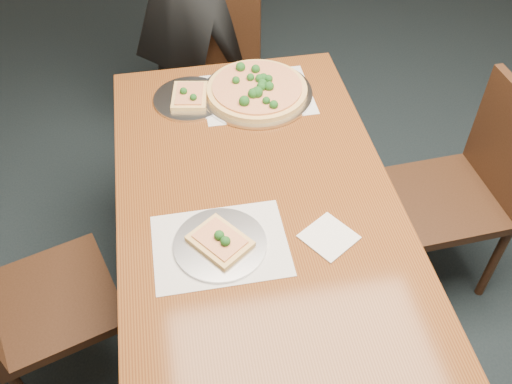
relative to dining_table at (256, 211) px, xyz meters
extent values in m
plane|color=black|center=(0.36, -0.21, -0.66)|extent=(8.00, 8.00, 0.00)
cube|color=#582C11|center=(0.00, 0.00, 0.07)|extent=(0.90, 1.50, 0.04)
cylinder|color=black|center=(-0.39, 0.69, -0.31)|extent=(0.07, 0.07, 0.70)
cylinder|color=black|center=(0.39, 0.69, -0.31)|extent=(0.07, 0.07, 0.70)
cube|color=black|center=(-0.03, 1.00, -0.21)|extent=(0.53, 0.53, 0.04)
cylinder|color=black|center=(-0.26, 0.88, -0.44)|extent=(0.04, 0.04, 0.43)
cylinder|color=black|center=(-0.15, 1.23, -0.44)|extent=(0.04, 0.04, 0.43)
cylinder|color=black|center=(0.08, 0.77, -0.44)|extent=(0.04, 0.04, 0.43)
cylinder|color=black|center=(0.19, 1.11, -0.44)|extent=(0.04, 0.04, 0.43)
cube|color=black|center=(0.03, 1.18, 0.03)|extent=(0.41, 0.17, 0.44)
cube|color=black|center=(-0.72, -0.10, -0.21)|extent=(0.53, 0.53, 0.04)
cylinder|color=black|center=(-0.49, -0.21, -0.44)|extent=(0.04, 0.04, 0.43)
cylinder|color=black|center=(-0.60, 0.13, -0.44)|extent=(0.04, 0.04, 0.43)
cylinder|color=black|center=(-0.95, 0.02, -0.44)|extent=(0.04, 0.04, 0.43)
cube|color=black|center=(0.78, 0.11, -0.21)|extent=(0.44, 0.44, 0.04)
cylinder|color=black|center=(0.59, 0.28, -0.44)|extent=(0.04, 0.04, 0.43)
cylinder|color=black|center=(0.95, 0.30, -0.44)|extent=(0.04, 0.04, 0.43)
cylinder|color=black|center=(0.61, -0.08, -0.44)|extent=(0.04, 0.04, 0.43)
cylinder|color=black|center=(0.97, -0.06, -0.44)|extent=(0.04, 0.04, 0.43)
cube|color=black|center=(0.97, 0.12, 0.03)|extent=(0.06, 0.42, 0.44)
cube|color=white|center=(0.10, 0.51, 0.09)|extent=(0.42, 0.32, 0.00)
cube|color=white|center=(-0.14, -0.20, 0.09)|extent=(0.40, 0.30, 0.00)
cylinder|color=silver|center=(0.10, 0.51, 0.10)|extent=(0.43, 0.43, 0.01)
cylinder|color=#DBA454|center=(0.10, 0.51, 0.12)|extent=(0.39, 0.39, 0.02)
cylinder|color=#FDD184|center=(0.10, 0.51, 0.13)|extent=(0.35, 0.35, 0.01)
sphere|color=#164818|center=(0.14, 0.49, 0.15)|extent=(0.04, 0.04, 0.04)
sphere|color=#164818|center=(0.08, 0.56, 0.14)|extent=(0.03, 0.03, 0.03)
sphere|color=#164818|center=(0.02, 0.55, 0.14)|extent=(0.03, 0.03, 0.03)
sphere|color=#164818|center=(0.12, 0.51, 0.14)|extent=(0.04, 0.04, 0.04)
sphere|color=#164818|center=(0.03, 0.41, 0.15)|extent=(0.04, 0.04, 0.04)
sphere|color=#164818|center=(0.07, 0.45, 0.15)|extent=(0.04, 0.04, 0.04)
sphere|color=#164818|center=(0.15, 0.54, 0.14)|extent=(0.03, 0.03, 0.03)
sphere|color=#164818|center=(0.11, 0.55, 0.14)|extent=(0.03, 0.03, 0.03)
sphere|color=#164818|center=(0.11, 0.41, 0.14)|extent=(0.03, 0.03, 0.03)
sphere|color=#164818|center=(0.09, 0.46, 0.15)|extent=(0.04, 0.04, 0.04)
sphere|color=#164818|center=(0.11, 0.61, 0.14)|extent=(0.04, 0.04, 0.04)
sphere|color=#164818|center=(0.05, 0.63, 0.15)|extent=(0.04, 0.04, 0.04)
sphere|color=#164818|center=(0.11, 0.49, 0.14)|extent=(0.04, 0.04, 0.04)
sphere|color=#164818|center=(0.13, 0.38, 0.14)|extent=(0.03, 0.03, 0.03)
sphere|color=#164818|center=(0.13, 0.55, 0.14)|extent=(0.03, 0.03, 0.03)
cylinder|color=silver|center=(-0.14, -0.20, 0.10)|extent=(0.28, 0.28, 0.01)
cube|color=#DBA454|center=(-0.14, -0.20, 0.11)|extent=(0.21, 0.21, 0.02)
cube|color=#FDD184|center=(-0.14, -0.20, 0.12)|extent=(0.16, 0.17, 0.01)
sphere|color=#164818|center=(-0.13, -0.22, 0.14)|extent=(0.03, 0.03, 0.03)
sphere|color=#164818|center=(-0.15, -0.19, 0.14)|extent=(0.03, 0.03, 0.03)
cylinder|color=silver|center=(-0.16, 0.53, 0.10)|extent=(0.28, 0.28, 0.01)
cube|color=#DBA454|center=(-0.16, 0.53, 0.11)|extent=(0.16, 0.19, 0.02)
cube|color=#FDD184|center=(-0.16, 0.53, 0.12)|extent=(0.12, 0.16, 0.01)
sphere|color=#164818|center=(-0.15, 0.49, 0.13)|extent=(0.03, 0.03, 0.03)
sphere|color=#164818|center=(-0.18, 0.53, 0.13)|extent=(0.03, 0.03, 0.03)
cube|color=white|center=(0.18, -0.23, 0.09)|extent=(0.19, 0.19, 0.01)
camera|label=1|loc=(-0.23, -1.26, 1.43)|focal=40.00mm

